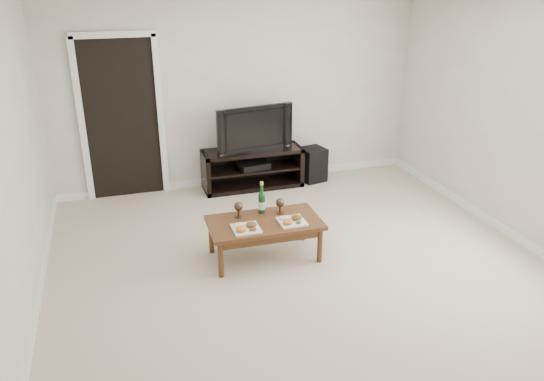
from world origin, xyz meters
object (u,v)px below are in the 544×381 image
at_px(coffee_table, 265,239).
at_px(media_console, 253,168).
at_px(television, 252,127).
at_px(subwoofer, 313,164).

bearing_deg(coffee_table, media_console, 78.35).
height_order(media_console, coffee_table, media_console).
relative_size(media_console, coffee_table, 1.18).
distance_m(media_console, coffee_table, 1.97).
height_order(television, coffee_table, television).
distance_m(media_console, subwoofer, 0.89).
height_order(media_console, subwoofer, media_console).
xyz_separation_m(television, subwoofer, (0.89, -0.01, -0.62)).
bearing_deg(media_console, subwoofer, -0.45).
xyz_separation_m(subwoofer, coffee_table, (-1.29, -1.92, -0.03)).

